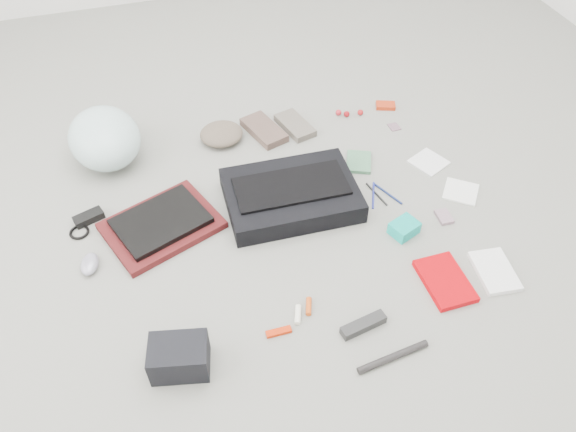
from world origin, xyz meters
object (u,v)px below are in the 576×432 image
object	(u,v)px
laptop	(161,221)
bike_helmet	(105,138)
messenger_bag	(291,195)
book_red	(445,281)
accordion_wallet	(404,228)
camera_bag	(179,357)

from	to	relation	value
laptop	bike_helmet	distance (m)	0.49
messenger_bag	book_red	distance (m)	0.65
laptop	book_red	distance (m)	1.03
bike_helmet	accordion_wallet	distance (m)	1.25
messenger_bag	camera_bag	world-z (taller)	camera_bag
camera_bag	book_red	size ratio (longest dim) A/B	0.81
laptop	accordion_wallet	bearing A→B (deg)	-39.30
camera_bag	bike_helmet	bearing A→B (deg)	109.36
bike_helmet	book_red	xyz separation A→B (m)	(1.03, -1.00, -0.10)
messenger_bag	camera_bag	bearing A→B (deg)	-130.36
accordion_wallet	laptop	bearing A→B (deg)	140.22
messenger_bag	bike_helmet	distance (m)	0.81
camera_bag	accordion_wallet	world-z (taller)	camera_bag
book_red	accordion_wallet	distance (m)	0.26
book_red	accordion_wallet	bearing A→B (deg)	97.84
laptop	accordion_wallet	distance (m)	0.89
camera_bag	book_red	bearing A→B (deg)	15.71
bike_helmet	book_red	size ratio (longest dim) A/B	1.67
bike_helmet	book_red	distance (m)	1.44
bike_helmet	book_red	world-z (taller)	bike_helmet
camera_bag	book_red	xyz separation A→B (m)	(0.91, 0.05, -0.04)
laptop	accordion_wallet	xyz separation A→B (m)	(0.85, -0.29, -0.01)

